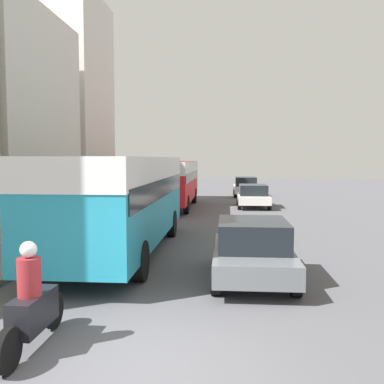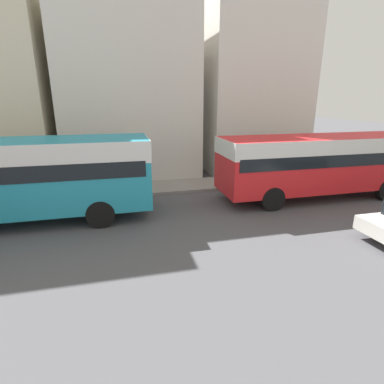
# 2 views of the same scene
# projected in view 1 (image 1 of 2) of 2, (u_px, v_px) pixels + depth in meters

# --- Properties ---
(ground_plane) EXTENTS (120.00, 120.00, 0.00)m
(ground_plane) POSITION_uv_depth(u_px,v_px,m) (138.00, 368.00, 6.12)
(ground_plane) COLOR #515156
(building_far_terrace) EXTENTS (5.53, 6.01, 12.53)m
(building_far_terrace) POSITION_uv_depth(u_px,v_px,m) (56.00, 104.00, 25.67)
(building_far_terrace) COLOR silver
(building_far_terrace) RESTS_ON ground_plane
(bus_lead) EXTENTS (2.67, 9.84, 3.04)m
(bus_lead) POSITION_uv_depth(u_px,v_px,m) (122.00, 191.00, 13.41)
(bus_lead) COLOR teal
(bus_lead) RESTS_ON ground_plane
(bus_following) EXTENTS (2.58, 9.17, 2.82)m
(bus_following) POSITION_uv_depth(u_px,v_px,m) (172.00, 178.00, 25.97)
(bus_following) COLOR red
(bus_following) RESTS_ON ground_plane
(motorcycle_behind_lead) EXTENTS (0.38, 2.24, 1.73)m
(motorcycle_behind_lead) POSITION_uv_depth(u_px,v_px,m) (32.00, 306.00, 6.67)
(motorcycle_behind_lead) COLOR black
(motorcycle_behind_lead) RESTS_ON ground_plane
(car_crossing) EXTENTS (1.95, 3.84, 1.49)m
(car_crossing) POSITION_uv_depth(u_px,v_px,m) (253.00, 249.00, 10.46)
(car_crossing) COLOR slate
(car_crossing) RESTS_ON ground_plane
(car_far_curb) EXTENTS (1.93, 4.34, 1.54)m
(car_far_curb) POSITION_uv_depth(u_px,v_px,m) (246.00, 186.00, 34.14)
(car_far_curb) COLOR silver
(car_far_curb) RESTS_ON ground_plane
(car_distant) EXTENTS (1.95, 4.07, 1.41)m
(car_distant) POSITION_uv_depth(u_px,v_px,m) (253.00, 195.00, 26.27)
(car_distant) COLOR silver
(car_distant) RESTS_ON ground_plane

